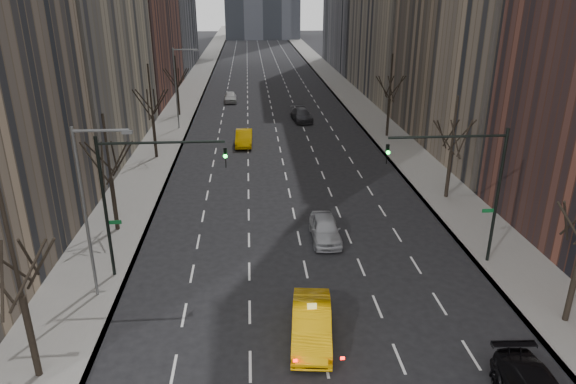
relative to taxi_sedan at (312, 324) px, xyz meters
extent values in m
cube|color=slate|center=(-11.83, 64.34, -0.76)|extent=(4.50, 320.00, 0.15)
cube|color=slate|center=(12.67, 64.34, -0.76)|extent=(4.50, 320.00, 0.15)
cylinder|color=black|center=(-11.58, -1.66, 1.21)|extent=(0.28, 0.28, 3.78)
cylinder|color=black|center=(-11.58, -1.66, 5.35)|extent=(0.16, 0.16, 4.50)
cylinder|color=black|center=(-11.43, -0.81, 4.33)|extent=(0.42, 1.80, 2.52)
cylinder|color=black|center=(-10.77, -1.37, 4.33)|extent=(1.74, 0.72, 2.52)
cylinder|color=black|center=(-10.92, -2.21, 4.33)|extent=(1.46, 1.25, 2.52)
cylinder|color=black|center=(-11.73, -2.51, 4.33)|extent=(0.42, 1.80, 2.52)
cylinder|color=black|center=(-12.24, -1.11, 4.33)|extent=(1.46, 1.25, 2.52)
cylinder|color=black|center=(-11.58, 12.34, 1.10)|extent=(0.28, 0.28, 3.57)
cylinder|color=black|center=(-11.58, 12.34, 5.01)|extent=(0.16, 0.16, 4.25)
cylinder|color=black|center=(-11.43, 13.19, 4.12)|extent=(0.42, 1.80, 2.52)
cylinder|color=black|center=(-10.77, 12.63, 4.12)|extent=(1.74, 0.72, 2.52)
cylinder|color=black|center=(-10.92, 11.79, 4.12)|extent=(1.46, 1.25, 2.52)
cylinder|color=black|center=(-11.73, 11.49, 4.12)|extent=(0.42, 1.80, 2.52)
cylinder|color=black|center=(-12.39, 12.04, 4.12)|extent=(1.74, 0.72, 2.52)
cylinder|color=black|center=(-12.24, 12.89, 4.12)|extent=(1.46, 1.25, 2.52)
cylinder|color=black|center=(-11.58, 28.34, 1.31)|extent=(0.28, 0.28, 3.99)
cylinder|color=black|center=(-11.58, 28.34, 5.68)|extent=(0.16, 0.16, 4.75)
cylinder|color=black|center=(-11.43, 29.19, 4.54)|extent=(0.42, 1.80, 2.52)
cylinder|color=black|center=(-10.77, 28.63, 4.54)|extent=(1.74, 0.72, 2.52)
cylinder|color=black|center=(-10.92, 27.79, 4.54)|extent=(1.46, 1.25, 2.52)
cylinder|color=black|center=(-11.73, 27.49, 4.54)|extent=(0.42, 1.80, 2.52)
cylinder|color=black|center=(-12.39, 28.04, 4.54)|extent=(1.74, 0.72, 2.52)
cylinder|color=black|center=(-12.24, 28.89, 4.54)|extent=(1.46, 1.25, 2.52)
cylinder|color=black|center=(-11.58, 46.34, 1.00)|extent=(0.28, 0.28, 3.36)
cylinder|color=black|center=(-11.58, 46.34, 4.68)|extent=(0.16, 0.16, 4.00)
cylinder|color=black|center=(-11.43, 47.19, 3.91)|extent=(0.42, 1.80, 2.52)
cylinder|color=black|center=(-10.77, 46.63, 3.91)|extent=(1.74, 0.72, 2.52)
cylinder|color=black|center=(-10.92, 45.79, 3.91)|extent=(1.46, 1.25, 2.52)
cylinder|color=black|center=(-11.73, 45.49, 3.91)|extent=(0.42, 1.80, 2.52)
cylinder|color=black|center=(-12.39, 46.04, 3.91)|extent=(1.74, 0.72, 2.52)
cylinder|color=black|center=(-12.24, 46.89, 3.91)|extent=(1.46, 1.25, 2.52)
cylinder|color=black|center=(12.42, 0.34, 1.21)|extent=(0.28, 0.28, 3.78)
cylinder|color=black|center=(11.61, 0.04, 4.33)|extent=(1.74, 0.72, 2.52)
cylinder|color=black|center=(11.76, 0.89, 4.33)|extent=(1.46, 1.25, 2.52)
cylinder|color=black|center=(12.42, 16.34, 1.10)|extent=(0.28, 0.28, 3.57)
cylinder|color=black|center=(12.42, 16.34, 5.01)|extent=(0.16, 0.16, 4.25)
cylinder|color=black|center=(12.57, 17.19, 4.12)|extent=(0.42, 1.80, 2.52)
cylinder|color=black|center=(13.23, 16.63, 4.12)|extent=(1.74, 0.72, 2.52)
cylinder|color=black|center=(13.08, 15.79, 4.12)|extent=(1.46, 1.25, 2.52)
cylinder|color=black|center=(12.27, 15.49, 4.12)|extent=(0.42, 1.80, 2.52)
cylinder|color=black|center=(11.61, 16.04, 4.12)|extent=(1.74, 0.72, 2.52)
cylinder|color=black|center=(11.76, 16.89, 4.12)|extent=(1.46, 1.25, 2.52)
cylinder|color=black|center=(12.42, 34.34, 1.31)|extent=(0.28, 0.28, 3.99)
cylinder|color=black|center=(12.42, 34.34, 5.68)|extent=(0.16, 0.16, 4.75)
cylinder|color=black|center=(12.57, 35.19, 4.54)|extent=(0.42, 1.80, 2.52)
cylinder|color=black|center=(13.23, 34.63, 4.54)|extent=(1.74, 0.72, 2.52)
cylinder|color=black|center=(13.08, 33.79, 4.54)|extent=(1.46, 1.25, 2.52)
cylinder|color=black|center=(12.27, 33.49, 4.54)|extent=(0.42, 1.80, 2.52)
cylinder|color=black|center=(11.61, 34.04, 4.54)|extent=(1.74, 0.72, 2.52)
cylinder|color=black|center=(11.76, 34.89, 4.54)|extent=(1.46, 1.25, 2.52)
cylinder|color=black|center=(-10.38, 6.34, 3.32)|extent=(0.18, 0.18, 8.00)
cylinder|color=black|center=(-7.13, 6.34, 6.92)|extent=(6.50, 0.14, 0.14)
imported|color=black|center=(-3.88, 6.34, 6.02)|extent=(0.18, 0.22, 1.10)
sphere|color=#0CFF33|center=(-3.88, 6.16, 6.17)|extent=(0.20, 0.20, 0.20)
cube|color=#0C5926|center=(-9.98, 6.34, 2.52)|extent=(0.70, 0.04, 0.22)
cylinder|color=black|center=(11.22, 6.34, 3.32)|extent=(0.18, 0.18, 8.00)
cylinder|color=black|center=(7.97, 6.34, 6.92)|extent=(6.50, 0.14, 0.14)
imported|color=black|center=(4.72, 6.34, 6.02)|extent=(0.18, 0.22, 1.10)
sphere|color=#0CFF33|center=(4.72, 6.16, 6.17)|extent=(0.20, 0.20, 0.20)
cube|color=#0C5926|center=(10.82, 6.34, 2.52)|extent=(0.70, 0.04, 0.22)
cylinder|color=slate|center=(-10.78, 4.34, 3.82)|extent=(0.16, 0.16, 9.00)
cylinder|color=slate|center=(-9.48, 4.34, 8.12)|extent=(2.60, 0.14, 0.14)
cube|color=slate|center=(-8.28, 4.34, 8.02)|extent=(0.50, 0.22, 0.15)
cylinder|color=slate|center=(-10.78, 39.34, 3.82)|extent=(0.16, 0.16, 9.00)
cylinder|color=slate|center=(-9.48, 39.34, 8.12)|extent=(2.60, 0.14, 0.14)
cube|color=slate|center=(-8.28, 39.34, 8.02)|extent=(0.50, 0.22, 0.15)
imported|color=#FFB405|center=(0.00, 0.00, 0.00)|extent=(2.31, 5.21, 1.66)
imported|color=#9A9CA1|center=(2.06, 10.03, -0.07)|extent=(1.86, 4.51, 1.53)
imported|color=#DEA104|center=(-3.23, 32.20, -0.05)|extent=(1.79, 4.81, 1.57)
imported|color=#2D2D32|center=(3.77, 42.31, -0.09)|extent=(2.66, 5.34, 1.49)
imported|color=silver|center=(-5.28, 54.57, -0.10)|extent=(1.87, 4.37, 1.47)
camera|label=1|loc=(-2.55, -19.43, 14.18)|focal=32.00mm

